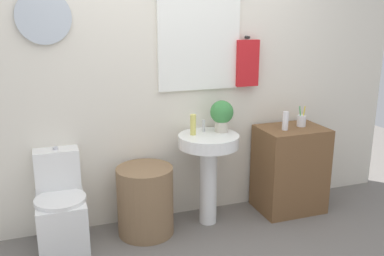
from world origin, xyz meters
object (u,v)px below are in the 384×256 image
(lotion_bottle, at_px, (285,121))
(laundry_hamper, at_px, (145,201))
(toilet, at_px, (61,210))
(potted_plant, at_px, (222,114))
(wooden_cabinet, at_px, (290,169))
(pedestal_sink, at_px, (208,158))
(toothbrush_cup, at_px, (301,121))
(soap_bottle, at_px, (193,125))

(lotion_bottle, bearing_deg, laundry_hamper, 178.17)
(toilet, height_order, potted_plant, potted_plant)
(wooden_cabinet, bearing_deg, pedestal_sink, 180.00)
(laundry_hamper, xyz_separation_m, potted_plant, (0.69, 0.06, 0.66))
(wooden_cabinet, relative_size, lotion_bottle, 4.81)
(toilet, bearing_deg, potted_plant, 1.14)
(laundry_hamper, bearing_deg, potted_plant, 4.96)
(lotion_bottle, xyz_separation_m, toothbrush_cup, (0.20, 0.06, -0.03))
(laundry_hamper, relative_size, toothbrush_cup, 3.09)
(pedestal_sink, height_order, lotion_bottle, lotion_bottle)
(soap_bottle, bearing_deg, toothbrush_cup, -1.69)
(pedestal_sink, bearing_deg, soap_bottle, 157.38)
(laundry_hamper, bearing_deg, lotion_bottle, -1.83)
(soap_bottle, bearing_deg, pedestal_sink, -22.62)
(toilet, xyz_separation_m, laundry_hamper, (0.66, -0.03, -0.01))
(soap_bottle, bearing_deg, laundry_hamper, -173.39)
(laundry_hamper, height_order, pedestal_sink, pedestal_sink)
(toilet, xyz_separation_m, wooden_cabinet, (2.01, -0.03, 0.10))
(pedestal_sink, height_order, potted_plant, potted_plant)
(potted_plant, bearing_deg, wooden_cabinet, -5.19)
(lotion_bottle, bearing_deg, wooden_cabinet, 21.46)
(wooden_cabinet, xyz_separation_m, soap_bottle, (-0.92, 0.05, 0.49))
(laundry_hamper, xyz_separation_m, toothbrush_cup, (1.45, 0.02, 0.55))
(toilet, distance_m, lotion_bottle, 2.00)
(pedestal_sink, distance_m, soap_bottle, 0.31)
(toothbrush_cup, bearing_deg, soap_bottle, 178.31)
(pedestal_sink, relative_size, toothbrush_cup, 4.29)
(potted_plant, xyz_separation_m, toothbrush_cup, (0.76, -0.04, -0.11))
(toilet, xyz_separation_m, lotion_bottle, (1.91, -0.07, 0.57))
(pedestal_sink, distance_m, wooden_cabinet, 0.83)
(wooden_cabinet, distance_m, soap_bottle, 1.04)
(pedestal_sink, distance_m, lotion_bottle, 0.75)
(pedestal_sink, bearing_deg, laundry_hamper, -180.00)
(toilet, bearing_deg, toothbrush_cup, -0.36)
(laundry_hamper, height_order, potted_plant, potted_plant)
(toilet, relative_size, potted_plant, 2.85)
(potted_plant, bearing_deg, lotion_bottle, -10.14)
(wooden_cabinet, height_order, potted_plant, potted_plant)
(laundry_hamper, distance_m, lotion_bottle, 1.38)
(potted_plant, bearing_deg, soap_bottle, -177.80)
(laundry_hamper, bearing_deg, pedestal_sink, 0.00)
(wooden_cabinet, xyz_separation_m, potted_plant, (-0.66, 0.06, 0.56))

